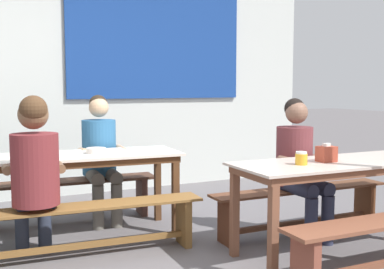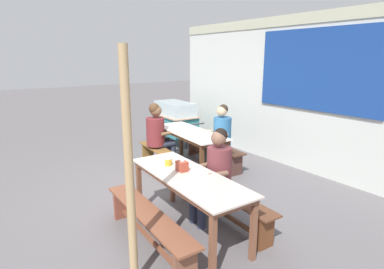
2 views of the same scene
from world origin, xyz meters
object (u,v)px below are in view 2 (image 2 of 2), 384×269
Objects in this scene: condiment_jar at (168,162)px; soup_bowl at (194,132)px; dining_table_near at (188,181)px; wooden_support_post at (129,175)px; bench_near_back at (222,200)px; person_left_back_turned at (158,131)px; bench_far_back at (213,150)px; tissue_box at (182,166)px; dining_table_far at (190,135)px; bench_far_front at (165,160)px; food_cart at (174,119)px; person_center_facing at (220,134)px; person_right_near_table at (215,170)px; bench_near_front at (148,223)px.

condiment_jar is 0.58× the size of soup_bowl.
wooden_support_post is at bearing -64.47° from dining_table_near.
person_left_back_turned is (-2.31, 0.33, 0.46)m from bench_near_back.
bench_far_back is at bearing 102.21° from soup_bowl.
bench_near_back is 10.31× the size of soup_bowl.
dining_table_near is 0.84× the size of wooden_support_post.
dining_table_far is at bearing 142.14° from tissue_box.
dining_table_far is at bearing 85.66° from bench_far_front.
wooden_support_post is at bearing -73.75° from bench_near_back.
bench_near_back is 3.96m from food_cart.
food_cart is at bearing 137.43° from person_left_back_turned.
bench_far_front is 1.97m from tissue_box.
condiment_jar is (-0.46, -0.56, 0.53)m from bench_near_back.
bench_far_front is at bearing -110.46° from person_center_facing.
soup_bowl is at bearing 36.58° from person_left_back_turned.
person_left_back_turned is at bearing 159.07° from dining_table_near.
bench_far_back is 1.39× the size of person_right_near_table.
condiment_jar is at bearing -28.80° from bench_far_front.
bench_near_back is 12.21× the size of tissue_box.
food_cart is 2.08m from soup_bowl.
tissue_box reaches higher than bench_far_back.
wooden_support_post is at bearing -54.24° from person_center_facing.
person_right_near_table is 8.47× the size of tissue_box.
bench_far_back is 11.76× the size of tissue_box.
soup_bowl is (-1.63, 0.84, 0.08)m from person_right_near_table.
dining_table_far is 0.83× the size of wooden_support_post.
person_center_facing is 1.20m from person_left_back_turned.
dining_table_near is at bearing -46.04° from bench_far_back.
dining_table_far reaches higher than bench_far_back.
person_center_facing is 12.57× the size of condiment_jar.
person_right_near_table is (3.55, -1.61, 0.07)m from food_cart.
person_center_facing is 8.61× the size of tissue_box.
person_center_facing is at bearing 120.93° from condiment_jar.
condiment_jar is at bearing -178.85° from dining_table_near.
food_cart is (-3.62, 2.09, -0.06)m from dining_table_near.
food_cart is at bearing 173.31° from bench_far_back.
soup_bowl reaches higher than bench_far_front.
bench_near_front is at bearing -53.51° from bench_far_back.
dining_table_far is 1.49× the size of person_right_near_table.
person_left_back_turned is (-0.47, -1.01, 0.45)m from bench_far_back.
person_left_back_turned is (-0.77, -0.92, 0.03)m from person_center_facing.
food_cart reaches higher than dining_table_near.
bench_far_back is at bearing 131.57° from tissue_box.
food_cart is at bearing 171.87° from person_center_facing.
wooden_support_post reaches higher than bench_far_back.
food_cart is 5.11m from wooden_support_post.
wooden_support_post is at bearing -33.68° from person_left_back_turned.
soup_bowl is (-0.17, -0.48, 0.07)m from person_center_facing.
dining_table_far is 1.92m from food_cart.
tissue_box is at bearing 172.38° from dining_table_near.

